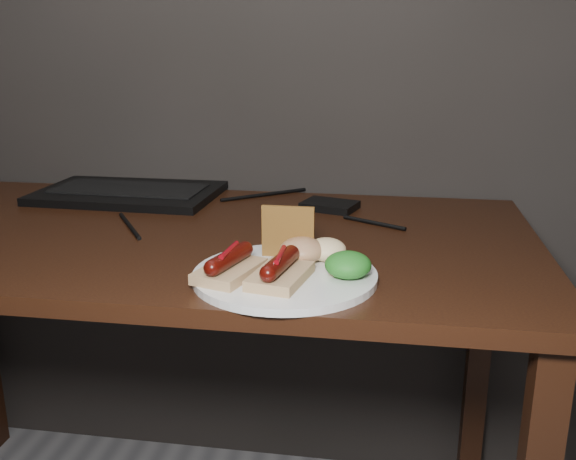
# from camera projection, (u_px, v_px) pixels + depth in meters

# --- Properties ---
(desk) EXTENTS (1.40, 0.70, 0.75)m
(desk) POSITION_uv_depth(u_px,v_px,m) (167.00, 274.00, 1.25)
(desk) COLOR black
(desk) RESTS_ON ground
(laptop) EXTENTS (0.41, 0.37, 0.25)m
(laptop) POSITION_uv_depth(u_px,v_px,m) (139.00, 169.00, 1.53)
(laptop) COLOR black
(laptop) RESTS_ON desk
(hard_drive) EXTENTS (0.13, 0.11, 0.02)m
(hard_drive) POSITION_uv_depth(u_px,v_px,m) (330.00, 205.00, 1.38)
(hard_drive) COLOR black
(hard_drive) RESTS_ON desk
(desk_cables) EXTENTS (0.96, 0.44, 0.01)m
(desk_cables) POSITION_uv_depth(u_px,v_px,m) (169.00, 210.00, 1.36)
(desk_cables) COLOR black
(desk_cables) RESTS_ON desk
(plate) EXTENTS (0.29, 0.29, 0.01)m
(plate) POSITION_uv_depth(u_px,v_px,m) (285.00, 276.00, 0.98)
(plate) COLOR silver
(plate) RESTS_ON desk
(bread_sausage_left) EXTENTS (0.10, 0.13, 0.04)m
(bread_sausage_left) POSITION_uv_depth(u_px,v_px,m) (229.00, 265.00, 0.95)
(bread_sausage_left) COLOR tan
(bread_sausage_left) RESTS_ON plate
(bread_sausage_center) EXTENTS (0.09, 0.13, 0.04)m
(bread_sausage_center) POSITION_uv_depth(u_px,v_px,m) (280.00, 270.00, 0.93)
(bread_sausage_center) COLOR tan
(bread_sausage_center) RESTS_ON plate
(crispbread) EXTENTS (0.08, 0.01, 0.08)m
(crispbread) POSITION_uv_depth(u_px,v_px,m) (288.00, 232.00, 1.03)
(crispbread) COLOR olive
(crispbread) RESTS_ON plate
(salad_greens) EXTENTS (0.07, 0.07, 0.04)m
(salad_greens) POSITION_uv_depth(u_px,v_px,m) (348.00, 265.00, 0.95)
(salad_greens) COLOR #115919
(salad_greens) RESTS_ON plate
(salsa_mound) EXTENTS (0.07, 0.07, 0.04)m
(salsa_mound) POSITION_uv_depth(u_px,v_px,m) (302.00, 250.00, 1.01)
(salsa_mound) COLOR #9E2C0F
(salsa_mound) RESTS_ON plate
(coleslaw_mound) EXTENTS (0.06, 0.06, 0.04)m
(coleslaw_mound) POSITION_uv_depth(u_px,v_px,m) (326.00, 249.00, 1.02)
(coleslaw_mound) COLOR white
(coleslaw_mound) RESTS_ON plate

